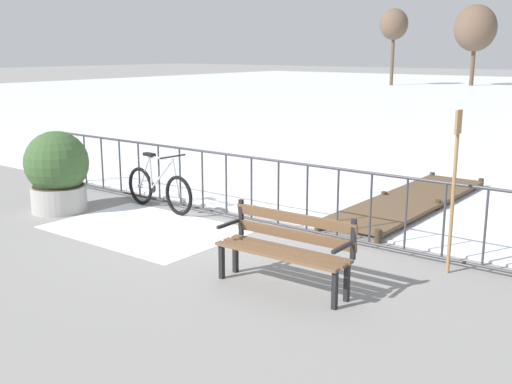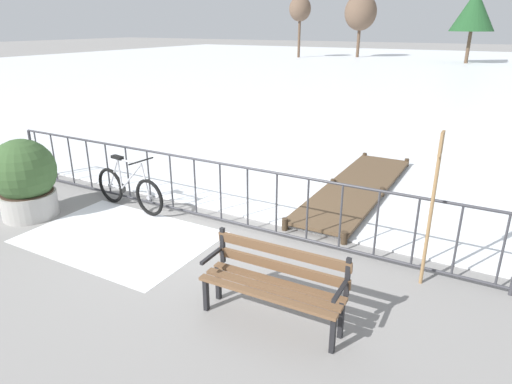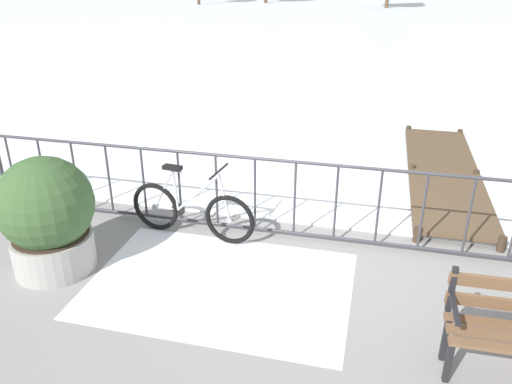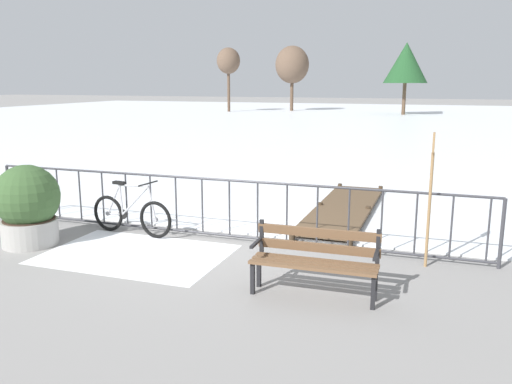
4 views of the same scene
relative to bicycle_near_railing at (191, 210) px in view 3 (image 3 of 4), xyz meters
The scene contains 7 objects.
ground_plane 1.60m from the bicycle_near_railing, ahead, with size 160.00×160.00×0.00m, color gray.
frozen_pond 28.69m from the bicycle_near_railing, 86.94° to the left, with size 80.00×56.00×0.03m, color white.
snow_patch 1.22m from the bicycle_near_railing, 54.61° to the right, with size 2.85×1.95×0.01m, color white.
railing_fence 1.57m from the bicycle_near_railing, ahead, with size 9.06×0.06×1.07m.
bicycle_near_railing is the anchor object (origin of this frame).
planter_with_shrub 1.70m from the bicycle_near_railing, 139.45° to the right, with size 1.06×1.06×1.35m.
wooden_dock 4.31m from the bicycle_near_railing, 39.82° to the left, with size 1.10×4.52×0.20m.
Camera 3 is at (0.64, -5.59, 3.24)m, focal length 35.37 mm.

